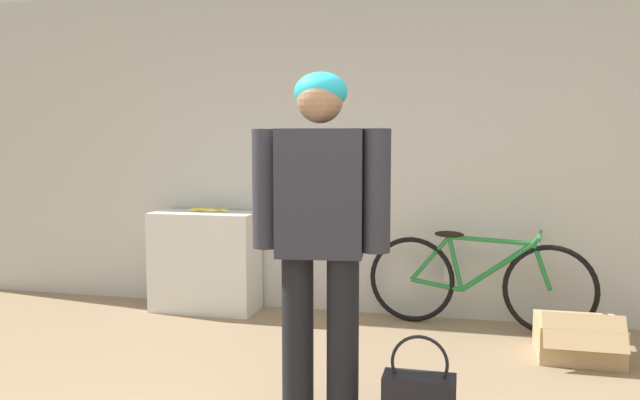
% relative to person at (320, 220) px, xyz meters
% --- Properties ---
extents(wall_back, '(8.00, 0.07, 2.60)m').
position_rel_person_xyz_m(wall_back, '(0.02, 1.99, 0.31)').
color(wall_back, silver).
rests_on(wall_back, ground_plane).
extents(side_shelf, '(0.84, 0.39, 0.80)m').
position_rel_person_xyz_m(side_shelf, '(-1.37, 1.74, -0.59)').
color(side_shelf, white).
rests_on(side_shelf, ground_plane).
extents(person, '(0.68, 0.26, 1.70)m').
position_rel_person_xyz_m(person, '(0.00, 0.00, 0.00)').
color(person, black).
rests_on(person, ground_plane).
extents(bicycle, '(1.63, 0.46, 0.72)m').
position_rel_person_xyz_m(bicycle, '(0.78, 1.73, -0.64)').
color(bicycle, black).
rests_on(bicycle, ground_plane).
extents(banana, '(0.35, 0.09, 0.03)m').
position_rel_person_xyz_m(banana, '(-1.34, 1.76, -0.17)').
color(banana, '#EAD64C').
rests_on(banana, side_shelf).
extents(handbag, '(0.34, 0.16, 0.47)m').
position_rel_person_xyz_m(handbag, '(0.49, -0.02, -0.84)').
color(handbag, black).
rests_on(handbag, ground_plane).
extents(cardboard_box, '(0.51, 0.52, 0.33)m').
position_rel_person_xyz_m(cardboard_box, '(1.39, 1.23, -0.87)').
color(cardboard_box, tan).
rests_on(cardboard_box, ground_plane).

